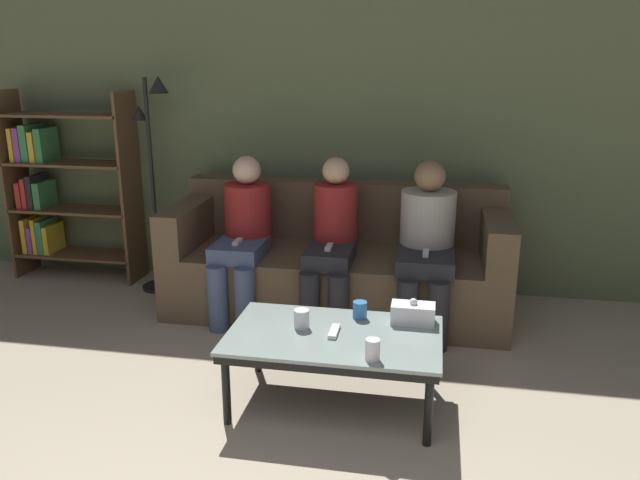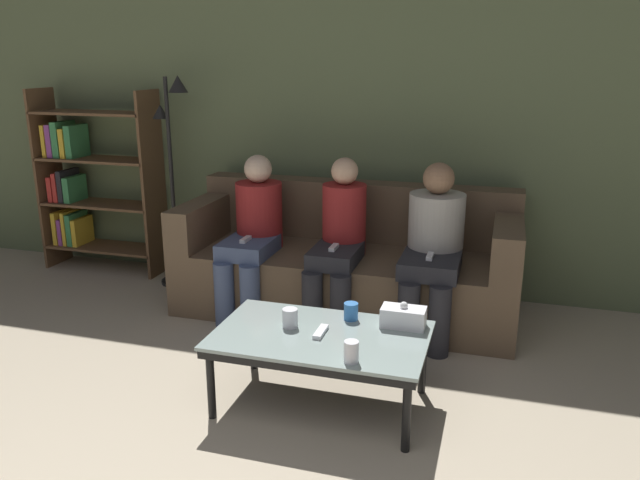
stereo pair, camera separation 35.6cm
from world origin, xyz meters
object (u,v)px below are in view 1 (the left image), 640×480
coffee_table (334,341)px  tissue_box (413,313)px  bookshelf (58,187)px  cup_near_left (302,319)px  seated_person_left_end (244,233)px  cup_near_right (360,310)px  game_remote (334,331)px  seated_person_mid_left (332,239)px  seated_person_mid_right (427,241)px  couch (338,264)px  standing_lamp (154,163)px  cup_far_center (373,350)px

coffee_table → tissue_box: (0.37, 0.20, 0.09)m
bookshelf → tissue_box: bearing=-25.5°
cup_near_left → seated_person_left_end: (-0.61, 1.01, 0.13)m
cup_near_right → game_remote: bearing=-115.4°
seated_person_left_end → seated_person_mid_left: seated_person_mid_left is taller
seated_person_left_end → seated_person_mid_right: bearing=0.2°
couch → seated_person_left_end: bearing=-160.1°
couch → cup_near_left: size_ratio=23.52×
couch → seated_person_mid_right: 0.69m
standing_lamp → seated_person_mid_left: standing_lamp is taller
couch → tissue_box: size_ratio=10.24×
game_remote → seated_person_mid_left: 1.06m
couch → cup_near_left: (0.01, -1.23, 0.12)m
couch → tissue_box: bearing=-62.4°
cup_near_right → bookshelf: (-2.54, 1.33, 0.29)m
cup_near_left → bookshelf: bearing=146.4°
cup_near_right → tissue_box: bearing=-1.8°
cup_far_center → game_remote: bearing=131.1°
tissue_box → game_remote: 0.42m
cup_near_left → cup_far_center: size_ratio=0.96×
couch → cup_near_right: size_ratio=25.15×
couch → game_remote: couch is taller
coffee_table → bookshelf: bookshelf is taller
tissue_box → standing_lamp: 2.32m
coffee_table → standing_lamp: 2.18m
cup_near_left → cup_near_right: bearing=32.9°
coffee_table → cup_near_left: bearing=168.5°
cup_far_center → standing_lamp: standing_lamp is taller
tissue_box → seated_person_mid_right: (0.04, 0.85, 0.14)m
cup_far_center → seated_person_mid_right: size_ratio=0.09×
cup_far_center → bookshelf: bearing=146.0°
couch → seated_person_mid_left: seated_person_mid_left is taller
bookshelf → seated_person_mid_right: 2.90m
cup_far_center → bookshelf: (-2.65, 1.78, 0.28)m
cup_near_right → cup_far_center: bearing=-76.0°
seated_person_mid_right → coffee_table: bearing=-111.5°
game_remote → bookshelf: size_ratio=0.10×
cup_near_right → seated_person_mid_right: (0.31, 0.84, 0.15)m
cup_near_left → bookshelf: (-2.27, 1.51, 0.28)m
bookshelf → standing_lamp: 0.93m
cup_far_center → seated_person_left_end: seated_person_left_end is taller
cup_near_left → seated_person_left_end: size_ratio=0.09×
cup_near_right → seated_person_left_end: size_ratio=0.08×
couch → seated_person_mid_right: size_ratio=2.11×
cup_far_center → seated_person_mid_right: 1.32m
couch → seated_person_mid_right: seated_person_mid_right is taller
cup_near_left → seated_person_mid_left: seated_person_mid_left is taller
standing_lamp → game_remote: bearing=-42.0°
seated_person_mid_left → seated_person_mid_right: seated_person_mid_left is taller
coffee_table → seated_person_mid_right: 1.15m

